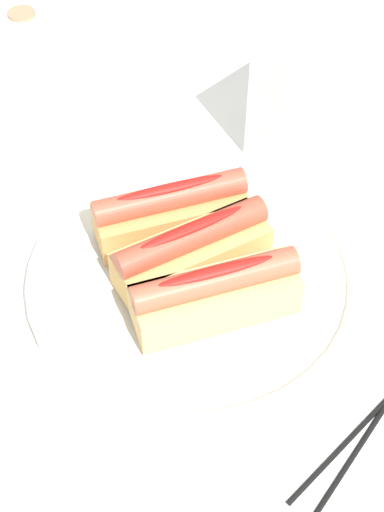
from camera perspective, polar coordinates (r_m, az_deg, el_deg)
ground_plane at (r=0.73m, az=1.45°, el=-2.83°), size 2.40×2.40×0.00m
serving_bowl at (r=0.72m, az=0.00°, el=-1.70°), size 0.32×0.32×0.03m
hotdog_front at (r=0.66m, az=1.81°, el=-2.94°), size 0.16×0.11×0.06m
hotdog_back at (r=0.69m, az=0.00°, el=0.42°), size 0.16×0.08×0.06m
hotdog_side at (r=0.73m, az=-1.65°, el=3.48°), size 0.16×0.11×0.06m
paper_towel_roll at (r=0.91m, az=-12.30°, el=14.24°), size 0.11×0.11×0.13m
napkin_box at (r=0.85m, az=7.96°, el=12.66°), size 0.11×0.05×0.15m
chopstick_near at (r=0.67m, az=13.62°, el=-11.92°), size 0.22×0.02×0.01m
chopstick_far at (r=0.66m, az=12.76°, el=-14.20°), size 0.22×0.05×0.01m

